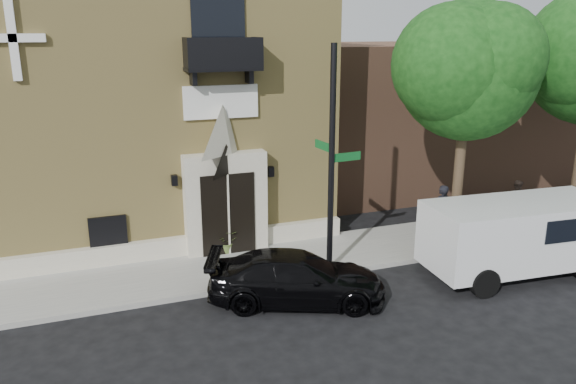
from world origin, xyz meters
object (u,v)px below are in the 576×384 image
object	(u,v)px
fire_hydrant	(446,234)
pedestrian_near	(441,211)
cargo_van	(524,234)
black_sedan	(297,278)
pedestrian_far	(516,200)
dumpster	(485,222)
street_sign	(332,161)

from	to	relation	value
fire_hydrant	pedestrian_near	xyz separation A→B (m)	(0.34, 0.83, 0.48)
fire_hydrant	cargo_van	bearing A→B (deg)	-66.09
black_sedan	pedestrian_far	distance (m)	10.45
fire_hydrant	dumpster	xyz separation A→B (m)	(1.77, 0.28, 0.12)
cargo_van	pedestrian_near	world-z (taller)	cargo_van
fire_hydrant	street_sign	bearing A→B (deg)	-175.94
street_sign	pedestrian_near	distance (m)	5.34
dumpster	pedestrian_far	size ratio (longest dim) A/B	1.25
cargo_van	pedestrian_far	size ratio (longest dim) A/B	3.73
black_sedan	cargo_van	size ratio (longest dim) A/B	0.83
street_sign	pedestrian_far	bearing A→B (deg)	6.36
black_sedan	dumpster	bearing A→B (deg)	-55.11
pedestrian_near	pedestrian_far	world-z (taller)	pedestrian_near
pedestrian_near	street_sign	bearing A→B (deg)	-1.69
cargo_van	pedestrian_far	world-z (taller)	cargo_van
black_sedan	pedestrian_far	world-z (taller)	pedestrian_far
black_sedan	pedestrian_far	xyz separation A→B (m)	(9.99, 3.07, 0.23)
pedestrian_near	fire_hydrant	bearing A→B (deg)	52.37
pedestrian_near	dumpster	bearing A→B (deg)	143.43
dumpster	pedestrian_far	xyz separation A→B (m)	(2.34, 1.16, 0.20)
pedestrian_far	street_sign	bearing A→B (deg)	95.31
street_sign	fire_hydrant	xyz separation A→B (m)	(4.31, 0.31, -2.85)
black_sedan	cargo_van	bearing A→B (deg)	-74.53
black_sedan	cargo_van	distance (m)	6.94
fire_hydrant	dumpster	size ratio (longest dim) A/B	0.47
fire_hydrant	black_sedan	bearing A→B (deg)	-164.46
cargo_van	fire_hydrant	size ratio (longest dim) A/B	6.32
dumpster	pedestrian_near	distance (m)	1.58
fire_hydrant	pedestrian_near	size ratio (longest dim) A/B	0.49
cargo_van	fire_hydrant	world-z (taller)	cargo_van
street_sign	cargo_van	bearing A→B (deg)	-25.72
black_sedan	dumpster	size ratio (longest dim) A/B	2.48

